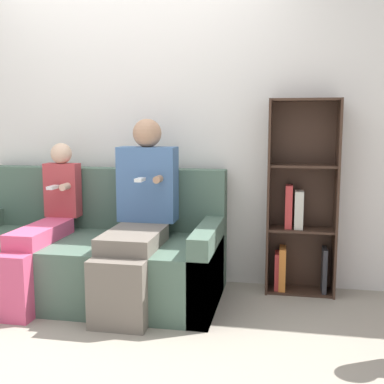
{
  "coord_description": "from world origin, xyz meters",
  "views": [
    {
      "loc": [
        1.22,
        -2.71,
        1.28
      ],
      "look_at": [
        0.58,
        0.63,
        0.79
      ],
      "focal_mm": 45.0,
      "sensor_mm": 36.0,
      "label": 1
    }
  ],
  "objects_px": {
    "adult_seated": "(139,211)",
    "child_seated": "(43,224)",
    "couch": "(89,256)",
    "bookshelf": "(299,210)"
  },
  "relations": [
    {
      "from": "adult_seated",
      "to": "bookshelf",
      "type": "height_order",
      "value": "bookshelf"
    },
    {
      "from": "bookshelf",
      "to": "couch",
      "type": "bearing_deg",
      "value": -166.75
    },
    {
      "from": "adult_seated",
      "to": "bookshelf",
      "type": "relative_size",
      "value": 0.9
    },
    {
      "from": "couch",
      "to": "bookshelf",
      "type": "relative_size",
      "value": 1.36
    },
    {
      "from": "couch",
      "to": "bookshelf",
      "type": "distance_m",
      "value": 1.62
    },
    {
      "from": "adult_seated",
      "to": "couch",
      "type": "bearing_deg",
      "value": 168.4
    },
    {
      "from": "adult_seated",
      "to": "bookshelf",
      "type": "distance_m",
      "value": 1.21
    },
    {
      "from": "adult_seated",
      "to": "child_seated",
      "type": "distance_m",
      "value": 0.71
    },
    {
      "from": "child_seated",
      "to": "bookshelf",
      "type": "relative_size",
      "value": 0.77
    },
    {
      "from": "adult_seated",
      "to": "child_seated",
      "type": "bearing_deg",
      "value": -174.91
    }
  ]
}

